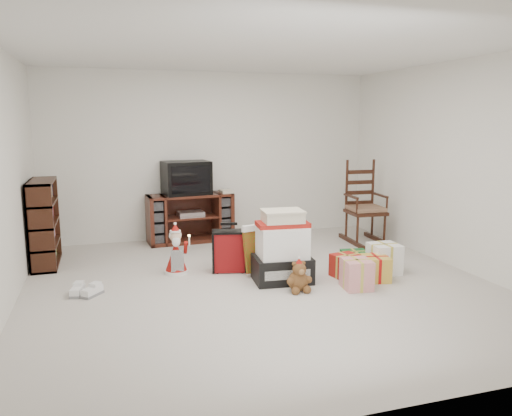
{
  "coord_description": "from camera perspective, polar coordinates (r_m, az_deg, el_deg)",
  "views": [
    {
      "loc": [
        -1.6,
        -4.98,
        1.8
      ],
      "look_at": [
        0.12,
        0.6,
        0.76
      ],
      "focal_mm": 35.0,
      "sensor_mm": 36.0,
      "label": 1
    }
  ],
  "objects": [
    {
      "name": "room",
      "position": [
        5.26,
        0.65,
        4.09
      ],
      "size": [
        5.01,
        5.01,
        2.51
      ],
      "color": "beige",
      "rests_on": "ground"
    },
    {
      "name": "tv_stand",
      "position": [
        7.47,
        -7.52,
        -1.12
      ],
      "size": [
        1.28,
        0.53,
        0.71
      ],
      "rotation": [
        0.0,
        0.0,
        0.07
      ],
      "color": "#471A14",
      "rests_on": "floor"
    },
    {
      "name": "bookshelf",
      "position": [
        6.72,
        -23.04,
        -1.75
      ],
      "size": [
        0.29,
        0.87,
        1.07
      ],
      "color": "#33160D",
      "rests_on": "floor"
    },
    {
      "name": "rocking_chair",
      "position": [
        7.55,
        12.17,
        -0.58
      ],
      "size": [
        0.55,
        0.86,
        1.26
      ],
      "rotation": [
        0.0,
        0.0,
        -0.06
      ],
      "color": "#33160D",
      "rests_on": "floor"
    },
    {
      "name": "gift_pile",
      "position": [
        5.6,
        3.03,
        -4.94
      ],
      "size": [
        0.67,
        0.51,
        0.79
      ],
      "rotation": [
        0.0,
        0.0,
        -0.09
      ],
      "color": "black",
      "rests_on": "floor"
    },
    {
      "name": "red_suitcase",
      "position": [
        5.97,
        -3.07,
        -4.92
      ],
      "size": [
        0.42,
        0.28,
        0.58
      ],
      "rotation": [
        0.0,
        0.0,
        -0.22
      ],
      "color": "maroon",
      "rests_on": "floor"
    },
    {
      "name": "stocking",
      "position": [
        5.81,
        -0.35,
        -4.83
      ],
      "size": [
        0.3,
        0.19,
        0.6
      ],
      "primitive_type": null,
      "rotation": [
        0.0,
        0.0,
        0.28
      ],
      "color": "#0D7A11",
      "rests_on": "floor"
    },
    {
      "name": "teddy_bear",
      "position": [
        5.34,
        4.87,
        -7.99
      ],
      "size": [
        0.22,
        0.19,
        0.32
      ],
      "color": "brown",
      "rests_on": "floor"
    },
    {
      "name": "santa_figurine",
      "position": [
        6.5,
        3.35,
        -3.66
      ],
      "size": [
        0.32,
        0.31,
        0.66
      ],
      "color": "maroon",
      "rests_on": "floor"
    },
    {
      "name": "mrs_claus_figurine",
      "position": [
        5.98,
        -9.14,
        -5.24
      ],
      "size": [
        0.29,
        0.28,
        0.6
      ],
      "color": "maroon",
      "rests_on": "floor"
    },
    {
      "name": "sneaker_pair",
      "position": [
        5.53,
        -18.97,
        -8.98
      ],
      "size": [
        0.36,
        0.27,
        0.09
      ],
      "rotation": [
        0.0,
        0.0,
        -0.43
      ],
      "color": "white",
      "rests_on": "floor"
    },
    {
      "name": "gift_cluster",
      "position": [
        5.91,
        12.28,
        -6.42
      ],
      "size": [
        0.83,
        0.94,
        0.29
      ],
      "color": "#A31A12",
      "rests_on": "floor"
    },
    {
      "name": "crt_television",
      "position": [
        7.37,
        -7.97,
        3.44
      ],
      "size": [
        0.71,
        0.55,
        0.49
      ],
      "rotation": [
        0.0,
        0.0,
        0.12
      ],
      "color": "black",
      "rests_on": "tv_stand"
    }
  ]
}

